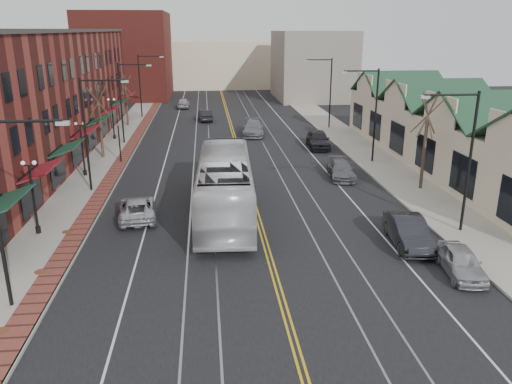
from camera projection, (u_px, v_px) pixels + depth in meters
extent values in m
plane|color=black|center=(280.00, 294.00, 22.28)|extent=(160.00, 160.00, 0.00)
cube|color=gray|center=(96.00, 176.00, 40.02)|extent=(4.00, 120.00, 0.15)
cube|color=gray|center=(385.00, 168.00, 42.32)|extent=(4.00, 120.00, 0.15)
cube|color=maroon|center=(25.00, 97.00, 44.28)|extent=(10.00, 50.00, 11.00)
cube|color=beige|center=(456.00, 140.00, 42.21)|extent=(8.00, 36.00, 4.60)
cube|color=maroon|center=(127.00, 55.00, 84.76)|extent=(14.00, 18.00, 14.00)
cube|color=beige|center=(219.00, 64.00, 101.26)|extent=(22.00, 14.00, 9.00)
cube|color=slate|center=(312.00, 65.00, 83.47)|extent=(12.00, 16.00, 11.00)
cylinder|color=black|center=(22.00, 121.00, 18.85)|extent=(3.00, 0.12, 0.12)
cube|color=#999999|center=(63.00, 123.00, 19.03)|extent=(0.50, 0.25, 0.15)
cylinder|color=black|center=(86.00, 136.00, 35.02)|extent=(0.16, 0.16, 8.00)
cylinder|color=black|center=(102.00, 80.00, 33.98)|extent=(3.00, 0.12, 0.12)
cube|color=#999999|center=(125.00, 82.00, 34.16)|extent=(0.50, 0.25, 0.15)
cylinder|color=black|center=(121.00, 103.00, 50.15)|extent=(0.16, 0.16, 8.00)
cylinder|color=black|center=(133.00, 64.00, 49.11)|extent=(3.00, 0.12, 0.12)
cube|color=#999999|center=(149.00, 65.00, 49.28)|extent=(0.50, 0.25, 0.15)
cylinder|color=black|center=(140.00, 86.00, 65.28)|extent=(0.16, 0.16, 8.00)
cylinder|color=black|center=(150.00, 56.00, 64.24)|extent=(3.00, 0.12, 0.12)
cube|color=#999999|center=(161.00, 57.00, 64.41)|extent=(0.50, 0.25, 0.15)
cylinder|color=black|center=(469.00, 163.00, 27.77)|extent=(0.16, 0.16, 8.00)
cylinder|color=black|center=(452.00, 95.00, 26.44)|extent=(3.00, 0.12, 0.12)
cube|color=#999999|center=(425.00, 97.00, 26.33)|extent=(0.50, 0.25, 0.15)
cylinder|color=black|center=(375.00, 116.00, 42.90)|extent=(0.16, 0.16, 8.00)
cylinder|color=black|center=(361.00, 71.00, 41.57)|extent=(3.00, 0.12, 0.12)
cube|color=#999999|center=(344.00, 72.00, 41.46)|extent=(0.50, 0.25, 0.15)
cylinder|color=black|center=(330.00, 93.00, 58.03)|extent=(0.16, 0.16, 8.00)
cylinder|color=black|center=(319.00, 60.00, 56.70)|extent=(3.00, 0.12, 0.12)
cube|color=#999999|center=(306.00, 61.00, 56.59)|extent=(0.50, 0.25, 0.15)
cylinder|color=black|center=(38.00, 230.00, 28.51)|extent=(0.28, 0.28, 0.40)
cylinder|color=black|center=(34.00, 200.00, 27.95)|extent=(0.14, 0.14, 4.00)
cube|color=black|center=(29.00, 166.00, 27.33)|extent=(0.60, 0.06, 0.06)
sphere|color=white|center=(23.00, 163.00, 27.25)|extent=(0.24, 0.24, 0.24)
sphere|color=white|center=(34.00, 163.00, 27.31)|extent=(0.24, 0.24, 0.24)
cylinder|color=black|center=(85.00, 173.00, 39.86)|extent=(0.28, 0.28, 0.40)
cylinder|color=black|center=(83.00, 151.00, 39.30)|extent=(0.14, 0.14, 4.00)
cube|color=black|center=(80.00, 126.00, 38.68)|extent=(0.60, 0.06, 0.06)
sphere|color=white|center=(76.00, 124.00, 38.60)|extent=(0.24, 0.24, 0.24)
sphere|color=white|center=(84.00, 124.00, 38.66)|extent=(0.24, 0.24, 0.24)
cylinder|color=black|center=(114.00, 137.00, 53.10)|extent=(0.28, 0.28, 0.40)
cylinder|color=black|center=(113.00, 120.00, 52.54)|extent=(0.14, 0.14, 4.00)
cube|color=black|center=(111.00, 101.00, 51.91)|extent=(0.60, 0.06, 0.06)
sphere|color=white|center=(108.00, 100.00, 51.84)|extent=(0.24, 0.24, 0.24)
sphere|color=white|center=(114.00, 99.00, 51.90)|extent=(0.24, 0.24, 0.24)
cylinder|color=#382B21|center=(101.00, 130.00, 44.86)|extent=(0.24, 0.24, 4.90)
cylinder|color=#382B21|center=(98.00, 102.00, 44.07)|extent=(0.58, 1.37, 2.90)
cylinder|color=#382B21|center=(98.00, 102.00, 44.07)|extent=(1.60, 0.66, 2.78)
cylinder|color=#382B21|center=(98.00, 102.00, 44.07)|extent=(0.53, 1.23, 2.96)
cylinder|color=#382B21|center=(98.00, 102.00, 44.07)|extent=(1.69, 1.03, 2.64)
cylinder|color=#382B21|center=(98.00, 102.00, 44.07)|extent=(1.78, 1.29, 2.48)
cylinder|color=#382B21|center=(127.00, 106.00, 60.04)|extent=(0.24, 0.24, 4.55)
cylinder|color=#382B21|center=(125.00, 86.00, 59.30)|extent=(0.55, 1.28, 2.69)
cylinder|color=#382B21|center=(125.00, 86.00, 59.30)|extent=(1.49, 0.62, 2.58)
cylinder|color=#382B21|center=(125.00, 86.00, 59.30)|extent=(0.50, 1.15, 2.75)
cylinder|color=#382B21|center=(125.00, 86.00, 59.30)|extent=(1.57, 0.97, 2.45)
cylinder|color=#382B21|center=(125.00, 86.00, 59.30)|extent=(1.66, 1.20, 2.30)
cylinder|color=#382B21|center=(424.00, 153.00, 35.86)|extent=(0.24, 0.24, 5.25)
cylinder|color=#382B21|center=(428.00, 115.00, 35.01)|extent=(0.61, 1.46, 3.10)
cylinder|color=#382B21|center=(428.00, 115.00, 35.01)|extent=(1.70, 0.70, 2.97)
cylinder|color=#382B21|center=(428.00, 115.00, 35.01)|extent=(0.56, 1.31, 3.17)
cylinder|color=#382B21|center=(428.00, 115.00, 35.01)|extent=(1.80, 1.10, 2.82)
cylinder|color=#382B21|center=(428.00, 115.00, 35.01)|extent=(1.90, 1.37, 2.65)
cylinder|color=#592D19|center=(1.00, 331.00, 19.27)|extent=(0.60, 0.60, 0.02)
cylinder|color=#592D19|center=(41.00, 272.00, 24.00)|extent=(0.60, 0.60, 0.02)
cylinder|color=#592D19|center=(67.00, 232.00, 28.73)|extent=(0.60, 0.60, 0.02)
cylinder|color=black|center=(120.00, 144.00, 43.42)|extent=(0.12, 0.12, 3.20)
imported|color=black|center=(118.00, 124.00, 42.87)|extent=(0.18, 0.15, 0.90)
imported|color=silver|center=(225.00, 185.00, 31.35)|extent=(3.83, 13.98, 3.86)
imported|color=#B5B6BC|center=(137.00, 208.00, 30.99)|extent=(2.83, 5.05, 1.33)
imported|color=#A3A4AA|center=(461.00, 262.00, 23.89)|extent=(2.09, 4.09, 1.33)
imported|color=black|center=(408.00, 232.00, 27.08)|extent=(2.13, 4.94, 1.58)
imported|color=slate|center=(341.00, 170.00, 39.51)|extent=(2.37, 4.77, 1.33)
imported|color=black|center=(318.00, 139.00, 49.43)|extent=(2.45, 5.21, 1.72)
imported|color=black|center=(205.00, 115.00, 64.17)|extent=(1.94, 4.50, 1.44)
imported|color=slate|center=(253.00, 128.00, 55.36)|extent=(2.82, 5.76, 1.61)
imported|color=#A1A3A8|center=(183.00, 103.00, 74.56)|extent=(1.82, 4.43, 1.50)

